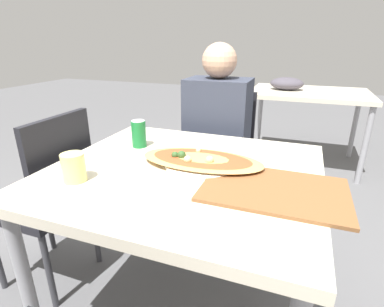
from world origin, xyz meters
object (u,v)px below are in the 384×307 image
Objects in this scene: chair_side_left at (49,194)px; pizza_main at (201,161)px; dining_table at (184,186)px; drink_glass at (74,167)px; person_seated at (217,130)px; soda_can at (139,134)px; chair_far_seated at (221,154)px.

chair_side_left is 0.80m from pizza_main.
pizza_main is at bearing 44.48° from dining_table.
drink_glass reaches higher than pizza_main.
pizza_main is at bearing -84.28° from chair_side_left.
pizza_main is (0.05, 0.05, 0.10)m from dining_table.
person_seated is 0.58m from soda_can.
chair_side_left is 0.54m from soda_can.
pizza_main is 3.98× the size of soda_can.
drink_glass is (-0.26, -0.92, 0.09)m from person_seated.
chair_far_seated is at bearing -37.87° from chair_side_left.
person_seated is (0.00, -0.12, 0.20)m from chair_far_seated.
dining_table is 0.72m from chair_side_left.
person_seated is (-0.06, 0.68, 0.04)m from dining_table.
chair_side_left is 0.52m from drink_glass.
soda_can is at bearing 70.18° from chair_far_seated.
soda_can is at bearing 85.30° from drink_glass.
dining_table is 0.36m from soda_can.
soda_can reaches higher than drink_glass.
soda_can is 0.40m from drink_glass.
chair_far_seated is 1.10m from drink_glass.
person_seated is 11.83× the size of drink_glass.
chair_side_left is at bearing -155.47° from soda_can.
soda_can reaches higher than dining_table.
drink_glass is (-0.38, -0.29, 0.03)m from pizza_main.
person_seated is at bearing 66.21° from soda_can.
drink_glass is at bearing 75.79° from chair_far_seated.
soda_can is (-0.29, 0.16, 0.14)m from dining_table.
dining_table is 10.08× the size of drink_glass.
dining_table is 0.42m from drink_glass.
dining_table is at bearing 94.41° from chair_far_seated.
drink_glass is at bearing 74.08° from person_seated.
chair_side_left is at bearing -174.28° from pizza_main.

